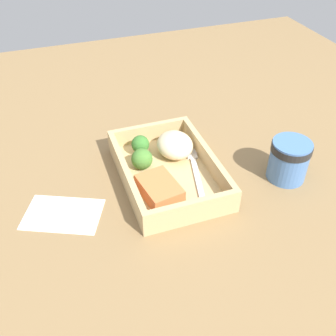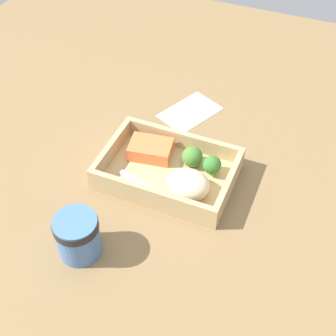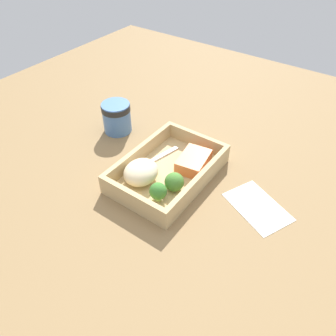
# 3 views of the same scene
# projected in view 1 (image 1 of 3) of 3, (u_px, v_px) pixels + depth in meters

# --- Properties ---
(ground_plane) EXTENTS (1.60, 1.60, 0.02)m
(ground_plane) POSITION_uv_depth(u_px,v_px,m) (168.00, 182.00, 0.82)
(ground_plane) COLOR olive
(takeout_tray) EXTENTS (0.27, 0.19, 0.01)m
(takeout_tray) POSITION_uv_depth(u_px,v_px,m) (168.00, 176.00, 0.81)
(takeout_tray) COLOR tan
(takeout_tray) RESTS_ON ground_plane
(tray_rim) EXTENTS (0.27, 0.19, 0.04)m
(tray_rim) POSITION_uv_depth(u_px,v_px,m) (168.00, 166.00, 0.80)
(tray_rim) COLOR tan
(tray_rim) RESTS_ON takeout_tray
(salmon_fillet) EXTENTS (0.10, 0.08, 0.03)m
(salmon_fillet) POSITION_uv_depth(u_px,v_px,m) (159.00, 189.00, 0.75)
(salmon_fillet) COLOR orange
(salmon_fillet) RESTS_ON takeout_tray
(mashed_potatoes) EXTENTS (0.09, 0.08, 0.05)m
(mashed_potatoes) POSITION_uv_depth(u_px,v_px,m) (175.00, 145.00, 0.84)
(mashed_potatoes) COLOR beige
(mashed_potatoes) RESTS_ON takeout_tray
(broccoli_floret_1) EXTENTS (0.04, 0.04, 0.05)m
(broccoli_floret_1) POSITION_uv_depth(u_px,v_px,m) (140.00, 145.00, 0.85)
(broccoli_floret_1) COLOR #82AC5A
(broccoli_floret_1) RESTS_ON takeout_tray
(broccoli_floret_2) EXTENTS (0.04, 0.04, 0.04)m
(broccoli_floret_2) POSITION_uv_depth(u_px,v_px,m) (142.00, 159.00, 0.81)
(broccoli_floret_2) COLOR #74A152
(broccoli_floret_2) RESTS_ON takeout_tray
(fork) EXTENTS (0.16, 0.05, 0.00)m
(fork) POSITION_uv_depth(u_px,v_px,m) (195.00, 168.00, 0.82)
(fork) COLOR silver
(fork) RESTS_ON takeout_tray
(paper_cup) EXTENTS (0.08, 0.08, 0.09)m
(paper_cup) POSITION_uv_depth(u_px,v_px,m) (289.00, 158.00, 0.79)
(paper_cup) COLOR #4873AF
(paper_cup) RESTS_ON ground_plane
(receipt_slip) EXTENTS (0.14, 0.17, 0.00)m
(receipt_slip) POSITION_uv_depth(u_px,v_px,m) (63.00, 214.00, 0.73)
(receipt_slip) COLOR white
(receipt_slip) RESTS_ON ground_plane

